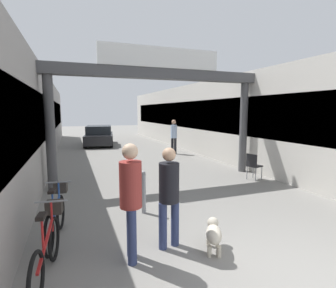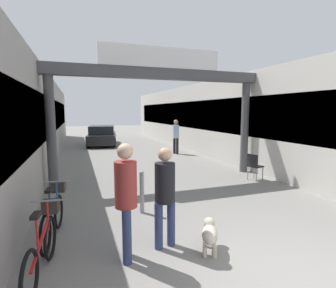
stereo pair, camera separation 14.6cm
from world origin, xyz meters
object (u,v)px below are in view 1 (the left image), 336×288
Objects in this scene: pedestrian_carrying_crate at (174,134)px; cafe_chair_black_nearer at (253,164)px; pedestrian_companion at (131,194)px; bollard_post_metal at (144,192)px; parked_car_black at (99,136)px; dog_on_leash at (214,233)px; bicycle_red_nearest at (48,245)px; bicycle_blue_second at (56,215)px; pedestrian_with_dog at (169,191)px.

cafe_chair_black_nearer is (0.51, -5.96, -0.53)m from pedestrian_carrying_crate.
pedestrian_companion is at bearing -145.92° from cafe_chair_black_nearer.
pedestrian_carrying_crate reaches higher than pedestrian_companion.
parked_car_black is at bearing 88.72° from bollard_post_metal.
pedestrian_companion reaches higher than bollard_post_metal.
dog_on_leash is at bearing -7.92° from pedestrian_companion.
bicycle_red_nearest and bollard_post_metal have the same top height.
pedestrian_companion is at bearing -46.20° from bicycle_blue_second.
pedestrian_with_dog is 0.41× the size of parked_car_black.
parked_car_black is (-0.39, 14.56, 0.35)m from dog_on_leash.
dog_on_leash is 2.82m from bicycle_blue_second.
pedestrian_companion is at bearing -93.78° from parked_car_black.
bicycle_blue_second is 1.89m from bollard_post_metal.
parked_car_black reaches higher than bicycle_red_nearest.
dog_on_leash is 0.76× the size of cafe_chair_black_nearer.
dog_on_leash is at bearing -88.47° from parked_car_black.
pedestrian_carrying_crate is 10.77m from bicycle_red_nearest.
bicycle_blue_second is 0.40× the size of parked_car_black.
dog_on_leash is at bearing -71.09° from bollard_post_metal.
pedestrian_with_dog is 9.80m from pedestrian_carrying_crate.
pedestrian_with_dog is 1.02× the size of bicycle_red_nearest.
pedestrian_with_dog is 2.14m from bicycle_blue_second.
pedestrian_carrying_crate reaches higher than bicycle_blue_second.
pedestrian_carrying_crate is at bearing 67.97° from pedestrian_with_dog.
cafe_chair_black_nearer reaches higher than dog_on_leash.
pedestrian_with_dog reaches higher than cafe_chair_black_nearer.
pedestrian_companion is at bearing 172.08° from dog_on_leash.
pedestrian_companion is 1.09× the size of bicycle_red_nearest.
bicycle_blue_second is at bearing 150.84° from pedestrian_with_dog.
dog_on_leash is 0.40× the size of bicycle_blue_second.
pedestrian_carrying_crate is 6.01m from cafe_chair_black_nearer.
bicycle_blue_second is (-5.48, -8.08, -0.63)m from pedestrian_carrying_crate.
pedestrian_with_dog is at bearing -112.03° from pedestrian_carrying_crate.
pedestrian_with_dog is at bearing -89.59° from bollard_post_metal.
bicycle_blue_second is at bearing -98.94° from parked_car_black.
pedestrian_carrying_crate is at bearing 72.27° from dog_on_leash.
pedestrian_carrying_crate is 0.44× the size of parked_car_black.
bicycle_blue_second is at bearing 133.80° from pedestrian_companion.
pedestrian_companion is at bearing -166.26° from pedestrian_with_dog.
bicycle_red_nearest is at bearing 177.82° from pedestrian_companion.
pedestrian_companion is 0.44× the size of parked_car_black.
pedestrian_companion is 1.00× the size of pedestrian_carrying_crate.
dog_on_leash is 4.96m from cafe_chair_black_nearer.
cafe_chair_black_nearer is at bearing 36.76° from pedestrian_with_dog.
pedestrian_companion is 1.98m from bollard_post_metal.
pedestrian_carrying_crate is 1.09× the size of bicycle_red_nearest.
pedestrian_companion reaches higher than cafe_chair_black_nearer.
pedestrian_companion is at bearing -110.70° from bollard_post_metal.
pedestrian_with_dog is 0.94× the size of pedestrian_companion.
pedestrian_carrying_crate is 8.36m from bollard_post_metal.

